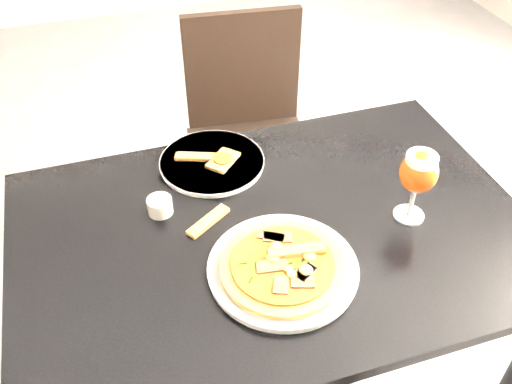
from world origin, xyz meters
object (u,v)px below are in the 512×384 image
object	(u,v)px
chair_far	(250,137)
beer_glass	(419,173)
dining_table	(273,256)
pizza	(283,265)

from	to	relation	value
chair_far	beer_glass	size ratio (longest dim) A/B	4.96
dining_table	chair_far	bearing A→B (deg)	77.47
beer_glass	chair_far	bearing A→B (deg)	102.59
dining_table	beer_glass	size ratio (longest dim) A/B	6.51
dining_table	pizza	world-z (taller)	pizza
pizza	dining_table	bearing A→B (deg)	79.08
chair_far	pizza	world-z (taller)	chair_far
dining_table	beer_glass	xyz separation A→B (m)	(0.32, -0.05, 0.22)
dining_table	beer_glass	bearing A→B (deg)	-9.61
chair_far	pizza	distance (m)	0.89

